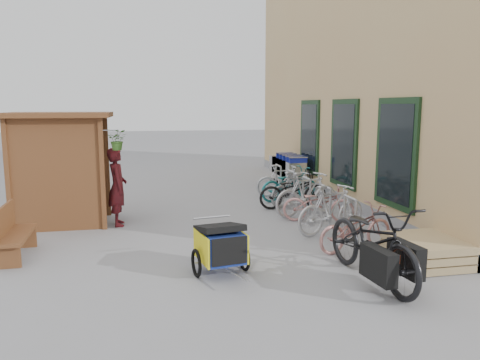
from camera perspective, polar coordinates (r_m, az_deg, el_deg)
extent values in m
plane|color=gray|center=(8.49, -1.29, -8.37)|extent=(80.00, 80.00, 0.00)
cube|color=tan|center=(14.81, 21.38, 12.18)|extent=(6.00, 13.00, 7.00)
cube|color=gray|center=(13.65, 10.20, -1.16)|extent=(0.18, 13.00, 0.30)
cube|color=black|center=(9.83, 18.47, 3.10)|extent=(0.06, 1.50, 2.20)
cube|color=black|center=(9.82, 18.32, 3.10)|extent=(0.02, 1.25, 1.95)
cube|color=black|center=(12.05, 12.54, 4.37)|extent=(0.06, 1.50, 2.20)
cube|color=black|center=(12.04, 12.41, 4.37)|extent=(0.02, 1.25, 1.95)
cube|color=black|center=(14.36, 8.47, 5.22)|extent=(0.06, 1.50, 2.20)
cube|color=black|center=(14.35, 8.36, 5.22)|extent=(0.02, 1.25, 1.95)
cube|color=brown|center=(10.27, -26.48, 0.32)|extent=(0.09, 0.09, 2.30)
cube|color=brown|center=(9.95, -16.42, 0.65)|extent=(0.09, 0.09, 2.30)
cube|color=brown|center=(11.52, -24.85, 1.28)|extent=(0.09, 0.09, 2.30)
cube|color=brown|center=(11.24, -15.88, 1.61)|extent=(0.09, 0.09, 2.30)
cube|color=brown|center=(10.88, -25.46, 0.83)|extent=(0.05, 1.30, 2.30)
cube|color=brown|center=(10.10, -21.50, 0.51)|extent=(1.80, 0.05, 2.30)
cube|color=brown|center=(11.31, -20.44, 1.43)|extent=(1.80, 0.05, 2.30)
cube|color=brown|center=(10.62, -21.31, 7.42)|extent=(2.15, 1.65, 0.10)
cube|color=brown|center=(10.78, -21.91, -0.36)|extent=(1.30, 1.15, 0.04)
cube|color=brown|center=(10.70, -22.10, 2.81)|extent=(1.30, 1.15, 0.04)
cylinder|color=#A5A8AD|center=(9.85, -15.61, 5.87)|extent=(0.36, 0.02, 0.02)
imported|color=#376523|center=(9.86, -14.69, 4.74)|extent=(0.38, 0.33, 0.42)
cylinder|color=#A5A8AD|center=(8.83, 13.90, -5.11)|extent=(0.05, 0.05, 0.84)
cylinder|color=#A5A8AD|center=(9.27, 12.58, -4.39)|extent=(0.05, 0.05, 0.84)
cylinder|color=#A5A8AD|center=(8.96, 13.32, -2.13)|extent=(0.05, 0.50, 0.05)
cylinder|color=#A5A8AD|center=(9.90, 10.93, -3.48)|extent=(0.05, 0.05, 0.84)
cylinder|color=#A5A8AD|center=(10.35, 9.88, -2.90)|extent=(0.05, 0.05, 0.84)
cylinder|color=#A5A8AD|center=(10.04, 10.46, -0.84)|extent=(0.05, 0.50, 0.05)
cylinder|color=#A5A8AD|center=(10.99, 8.55, -2.16)|extent=(0.05, 0.05, 0.84)
cylinder|color=#A5A8AD|center=(11.45, 7.69, -1.69)|extent=(0.05, 0.05, 0.84)
cylinder|color=#A5A8AD|center=(11.15, 8.16, 0.20)|extent=(0.05, 0.50, 0.05)
cylinder|color=#A5A8AD|center=(12.11, 6.61, -1.08)|extent=(0.05, 0.05, 0.84)
cylinder|color=#A5A8AD|center=(12.57, 5.90, -0.69)|extent=(0.05, 0.05, 0.84)
cylinder|color=#A5A8AD|center=(12.27, 6.28, 1.05)|extent=(0.05, 0.50, 0.05)
cylinder|color=#A5A8AD|center=(13.23, 4.99, -0.19)|extent=(0.05, 0.05, 0.84)
cylinder|color=#A5A8AD|center=(13.71, 4.40, 0.14)|extent=(0.05, 0.05, 0.84)
cylinder|color=#A5A8AD|center=(13.41, 4.71, 1.75)|extent=(0.05, 0.50, 0.05)
cube|color=tan|center=(8.30, 21.68, -8.93)|extent=(1.00, 1.20, 0.12)
cube|color=tan|center=(8.26, 21.74, -8.00)|extent=(1.00, 1.20, 0.12)
cube|color=tan|center=(8.22, 21.80, -7.07)|extent=(1.00, 1.20, 0.12)
cube|color=brown|center=(8.77, -25.60, -6.05)|extent=(0.47, 1.41, 0.06)
cube|color=brown|center=(8.75, -26.90, -4.41)|extent=(0.10, 1.40, 0.47)
cube|color=brown|center=(8.30, -26.43, -8.41)|extent=(0.37, 0.07, 0.37)
cube|color=brown|center=(9.34, -24.69, -6.39)|extent=(0.37, 0.07, 0.37)
cube|color=silver|center=(14.36, 6.55, 1.25)|extent=(0.55, 0.85, 0.52)
cube|color=#18239F|center=(13.91, 7.12, 2.44)|extent=(0.55, 0.04, 0.18)
cylinder|color=silver|center=(13.87, 7.17, 2.72)|extent=(0.58, 0.04, 0.04)
cylinder|color=black|center=(14.05, 6.09, -1.15)|extent=(0.04, 0.12, 0.12)
cube|color=silver|center=(14.69, 6.12, 1.43)|extent=(0.55, 0.85, 0.52)
cube|color=#18239F|center=(14.24, 6.67, 2.61)|extent=(0.55, 0.04, 0.18)
cylinder|color=silver|center=(14.21, 6.71, 2.87)|extent=(0.58, 0.04, 0.04)
cylinder|color=black|center=(14.38, 5.67, -0.91)|extent=(0.04, 0.12, 0.12)
cube|color=silver|center=(15.02, 5.72, 1.61)|extent=(0.55, 0.85, 0.52)
cube|color=#18239F|center=(14.57, 6.24, 2.76)|extent=(0.55, 0.04, 0.18)
cylinder|color=silver|center=(14.54, 6.28, 3.02)|extent=(0.58, 0.04, 0.04)
cylinder|color=black|center=(14.71, 5.27, -0.68)|extent=(0.04, 0.12, 0.12)
cube|color=silver|center=(15.35, 5.33, 1.78)|extent=(0.55, 0.85, 0.52)
cube|color=#18239F|center=(14.90, 5.83, 2.91)|extent=(0.55, 0.04, 0.18)
cylinder|color=silver|center=(14.87, 5.87, 3.16)|extent=(0.58, 0.04, 0.04)
cylinder|color=black|center=(15.04, 4.88, -0.45)|extent=(0.04, 0.12, 0.12)
cube|color=silver|center=(15.69, 4.96, 1.94)|extent=(0.55, 0.85, 0.52)
cube|color=#18239F|center=(15.24, 5.44, 3.05)|extent=(0.55, 0.04, 0.18)
cylinder|color=silver|center=(15.20, 5.47, 3.30)|extent=(0.58, 0.04, 0.04)
cylinder|color=black|center=(15.37, 4.51, -0.24)|extent=(0.04, 0.12, 0.12)
cube|color=navy|center=(7.20, -2.39, -8.00)|extent=(0.69, 0.84, 0.44)
cube|color=yellow|center=(7.11, -4.73, -8.24)|extent=(0.16, 0.75, 0.44)
cube|color=yellow|center=(7.30, -0.11, -7.74)|extent=(0.16, 0.75, 0.44)
cube|color=black|center=(6.83, -1.29, -8.69)|extent=(0.53, 0.12, 0.41)
cube|color=black|center=(7.16, -2.53, -5.85)|extent=(0.74, 0.82, 0.22)
torus|color=black|center=(7.16, -5.36, -10.07)|extent=(0.13, 0.44, 0.44)
torus|color=black|center=(7.40, 0.49, -9.39)|extent=(0.13, 0.44, 0.44)
cylinder|color=#B7B7BC|center=(6.70, -0.53, -11.40)|extent=(0.14, 0.64, 0.03)
cylinder|color=#B7B7BC|center=(7.48, -3.45, -4.55)|extent=(0.60, 0.13, 0.03)
imported|color=black|center=(7.11, 15.81, -7.20)|extent=(1.00, 2.33, 1.19)
cube|color=black|center=(6.58, 16.51, -9.87)|extent=(0.24, 0.66, 0.45)
cube|color=black|center=(6.94, 19.55, -9.04)|extent=(0.24, 0.66, 0.45)
cube|color=#EA3F16|center=(6.74, 18.09, -9.04)|extent=(0.14, 0.19, 0.12)
imported|color=maroon|center=(10.26, -14.72, -0.82)|extent=(0.46, 0.65, 1.67)
imported|color=tan|center=(8.52, 13.94, -5.70)|extent=(1.65, 0.93, 0.82)
imported|color=#BCBCC1|center=(9.50, 11.09, -3.52)|extent=(1.73, 0.97, 1.00)
imported|color=tan|center=(10.43, 9.55, -2.85)|extent=(1.65, 1.04, 0.82)
imported|color=#BCBCC1|center=(10.94, 8.16, -1.68)|extent=(1.80, 0.96, 1.04)
imported|color=black|center=(11.68, 6.50, -1.28)|extent=(1.73, 0.61, 0.91)
imported|color=#BCBCC1|center=(11.93, 6.79, -1.09)|extent=(1.55, 0.87, 0.90)
imported|color=#1C6B70|center=(12.67, 6.00, -0.46)|extent=(1.83, 1.05, 0.91)
imported|color=#BCBCC1|center=(13.21, 5.21, -0.07)|extent=(1.52, 0.50, 0.90)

